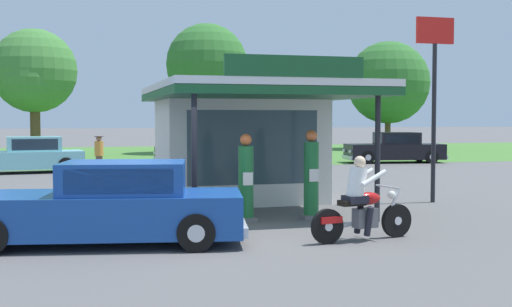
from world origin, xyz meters
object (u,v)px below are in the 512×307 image
object	(u,v)px
parked_car_back_row_far_right	(213,151)
roadside_pole_sign	(434,77)
gas_pump_offside	(311,178)
featured_classic_sedan	(106,207)
parked_car_back_row_left	(25,156)
parked_car_back_row_right	(395,149)
bystander_chatting_near_pumps	(99,155)
gas_pump_nearside	(246,182)
motorcycle_with_rider	(361,206)

from	to	relation	value
parked_car_back_row_far_right	roadside_pole_sign	distance (m)	16.74
gas_pump_offside	featured_classic_sedan	bearing A→B (deg)	-158.29
roadside_pole_sign	featured_classic_sedan	bearing A→B (deg)	-156.86
featured_classic_sedan	roadside_pole_sign	distance (m)	9.97
gas_pump_offside	parked_car_back_row_left	bearing A→B (deg)	115.28
roadside_pole_sign	parked_car_back_row_far_right	bearing A→B (deg)	99.57
parked_car_back_row_left	roadside_pole_sign	bearing A→B (deg)	-49.27
parked_car_back_row_right	gas_pump_offside	bearing A→B (deg)	-122.55
featured_classic_sedan	parked_car_back_row_left	xyz separation A→B (m)	(-2.55, 16.99, 0.01)
parked_car_back_row_far_right	roadside_pole_sign	size ratio (longest dim) A/B	1.15
featured_classic_sedan	bystander_chatting_near_pumps	size ratio (longest dim) A/B	3.37
gas_pump_nearside	gas_pump_offside	size ratio (longest dim) A/B	0.96
bystander_chatting_near_pumps	roadside_pole_sign	distance (m)	13.71
bystander_chatting_near_pumps	gas_pump_offside	bearing A→B (deg)	-71.15
gas_pump_nearside	bystander_chatting_near_pumps	size ratio (longest dim) A/B	1.20
parked_car_back_row_right	bystander_chatting_near_pumps	bearing A→B (deg)	-163.41
gas_pump_offside	roadside_pole_sign	distance (m)	5.26
parked_car_back_row_left	bystander_chatting_near_pumps	bearing A→B (deg)	-43.08
roadside_pole_sign	gas_pump_nearside	bearing A→B (deg)	-161.35
motorcycle_with_rider	parked_car_back_row_far_right	distance (m)	21.03
featured_classic_sedan	roadside_pole_sign	bearing A→B (deg)	23.14
gas_pump_nearside	motorcycle_with_rider	xyz separation A→B (m)	(1.50, -2.75, -0.23)
gas_pump_nearside	roadside_pole_sign	size ratio (longest dim) A/B	0.39
parked_car_back_row_right	parked_car_back_row_far_right	size ratio (longest dim) A/B	0.92
motorcycle_with_rider	parked_car_back_row_right	bearing A→B (deg)	61.18
featured_classic_sedan	parked_car_back_row_right	xyz separation A→B (m)	(15.40, 18.74, 0.03)
gas_pump_nearside	featured_classic_sedan	bearing A→B (deg)	-149.25
parked_car_back_row_far_right	bystander_chatting_near_pumps	distance (m)	8.15
gas_pump_offside	parked_car_back_row_right	distance (m)	20.06
parked_car_back_row_left	featured_classic_sedan	bearing A→B (deg)	-81.46
parked_car_back_row_right	parked_car_back_row_far_right	distance (m)	9.41
gas_pump_offside	motorcycle_with_rider	bearing A→B (deg)	-90.49
parked_car_back_row_far_right	motorcycle_with_rider	bearing A→B (deg)	-94.08
motorcycle_with_rider	featured_classic_sedan	size ratio (longest dim) A/B	0.40
gas_pump_offside	featured_classic_sedan	size ratio (longest dim) A/B	0.37
gas_pump_nearside	motorcycle_with_rider	world-z (taller)	gas_pump_nearside
gas_pump_offside	bystander_chatting_near_pumps	distance (m)	13.13
parked_car_back_row_right	bystander_chatting_near_pumps	world-z (taller)	bystander_chatting_near_pumps
motorcycle_with_rider	bystander_chatting_near_pumps	distance (m)	15.75
gas_pump_offside	parked_car_back_row_left	xyz separation A→B (m)	(-7.16, 15.15, -0.23)
roadside_pole_sign	bystander_chatting_near_pumps	bearing A→B (deg)	128.90
parked_car_back_row_right	parked_car_back_row_far_right	world-z (taller)	parked_car_back_row_right
parked_car_back_row_left	gas_pump_nearside	bearing A→B (deg)	-69.61
gas_pump_nearside	parked_car_back_row_right	xyz separation A→B (m)	(12.31, 16.91, -0.17)
gas_pump_offside	parked_car_back_row_right	xyz separation A→B (m)	(10.79, 16.91, -0.21)
gas_pump_nearside	featured_classic_sedan	distance (m)	3.59
motorcycle_with_rider	roadside_pole_sign	world-z (taller)	roadside_pole_sign
parked_car_back_row_left	parked_car_back_row_far_right	bearing A→B (deg)	19.63
parked_car_back_row_far_right	bystander_chatting_near_pumps	xyz separation A→B (m)	(-5.72, -5.80, 0.20)
parked_car_back_row_right	bystander_chatting_near_pumps	distance (m)	15.69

